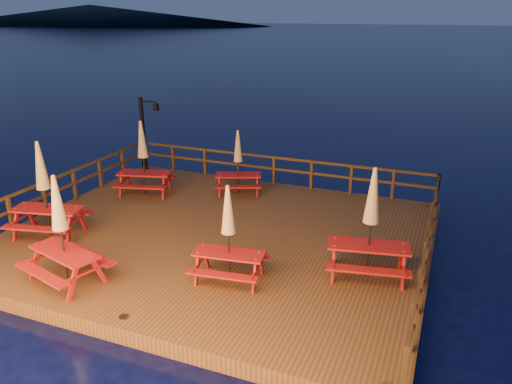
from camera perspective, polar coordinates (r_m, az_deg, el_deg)
ground at (r=15.05m, az=-4.35°, el=-6.14°), size 500.00×500.00×0.00m
deck at (r=14.96m, az=-4.37°, el=-5.45°), size 12.00×10.00×0.40m
deck_piles at (r=15.18m, az=-4.32°, el=-7.16°), size 11.44×9.44×1.40m
railing at (r=16.07m, az=-1.67°, el=0.18°), size 11.80×9.75×1.10m
lamp_post at (r=20.67m, az=-12.47°, el=7.21°), size 0.85×0.18×3.00m
headland_left at (r=261.57m, az=-18.41°, el=18.67°), size 180.00×84.00×9.00m
picnic_table_0 at (r=12.28m, az=12.99°, el=-3.30°), size 2.24×1.97×2.82m
picnic_table_1 at (r=11.88m, az=-3.16°, el=-4.61°), size 1.89×1.63×2.46m
picnic_table_2 at (r=15.43m, az=-23.09°, el=0.44°), size 2.30×2.03×2.84m
picnic_table_3 at (r=12.61m, az=-21.42°, el=-3.87°), size 2.25×2.02×2.72m
picnic_table_4 at (r=17.75m, az=-2.05°, el=3.58°), size 2.00×1.84×2.31m
picnic_table_5 at (r=18.02m, az=-12.77°, el=3.96°), size 2.20×1.97×2.66m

